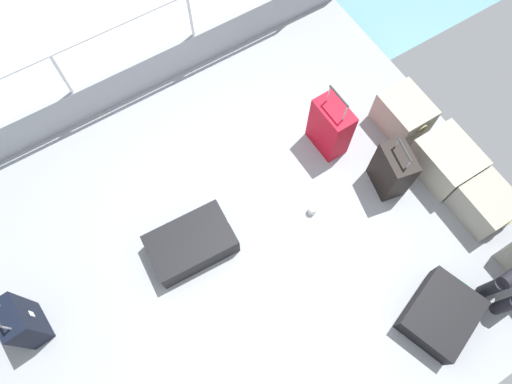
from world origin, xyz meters
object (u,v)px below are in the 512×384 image
Objects in this scene: cargo_crate_0 at (403,114)px; suitcase_2 at (441,315)px; suitcase_3 at (22,322)px; suitcase_0 at (191,244)px; cargo_crate_1 at (446,161)px; cargo_crate_2 at (485,204)px; suitcase_5 at (392,170)px; suitcase_1 at (330,127)px; paper_cup at (312,210)px.

suitcase_2 is at bearing -29.00° from cargo_crate_0.
suitcase_2 is 1.06× the size of suitcase_3.
suitcase_3 reaches higher than suitcase_0.
cargo_crate_1 reaches higher than cargo_crate_2.
suitcase_0 is 1.14× the size of suitcase_5.
suitcase_3 is (-1.84, -3.12, 0.16)m from suitcase_2.
suitcase_1 is at bearing 98.77° from suitcase_0.
cargo_crate_0 is at bearing -178.58° from cargo_crate_2.
suitcase_5 is (-0.73, -0.58, 0.10)m from cargo_crate_2.
suitcase_3 is at bearing -98.47° from suitcase_5.
cargo_crate_1 is at bearing 76.71° from suitcase_0.
cargo_crate_2 is at bearing 119.47° from suitcase_2.
suitcase_1 reaches higher than cargo_crate_2.
suitcase_2 is (2.01, -0.19, -0.19)m from suitcase_1.
suitcase_1 is 0.74m from suitcase_5.
suitcase_1 reaches higher than paper_cup.
cargo_crate_1 reaches higher than suitcase_0.
suitcase_0 is 1.03× the size of suitcase_2.
cargo_crate_0 is 0.65m from cargo_crate_1.
suitcase_3 reaches higher than paper_cup.
paper_cup is at bearing -99.03° from suitcase_5.
cargo_crate_0 reaches higher than suitcase_0.
suitcase_0 is at bearing -104.07° from paper_cup.
cargo_crate_1 is at bearing 0.96° from cargo_crate_0.
suitcase_3 is 1.05× the size of suitcase_5.
suitcase_1 is 1.09× the size of suitcase_2.
suitcase_0 is at bearing -114.18° from cargo_crate_2.
cargo_crate_1 is (0.65, 0.01, 0.00)m from cargo_crate_0.
suitcase_0 is (-0.61, -2.57, -0.07)m from cargo_crate_1.
suitcase_2 is at bearing 59.49° from suitcase_3.
cargo_crate_0 is 0.69× the size of suitcase_0.
cargo_crate_1 is 0.89× the size of suitcase_5.
suitcase_5 reaches higher than suitcase_2.
cargo_crate_2 is 1.65m from paper_cup.
suitcase_2 is 3.63m from suitcase_3.
suitcase_2 is 1.11× the size of suitcase_5.
suitcase_1 reaches higher than cargo_crate_0.
cargo_crate_2 reaches higher than paper_cup.
cargo_crate_1 is 0.56m from cargo_crate_2.
suitcase_3 is (0.17, -3.31, -0.03)m from suitcase_1.
suitcase_0 is 1.23m from paper_cup.
suitcase_5 reaches higher than paper_cup.
suitcase_1 is at bearing -105.79° from cargo_crate_0.
suitcase_3 is at bearing -98.31° from paper_cup.
cargo_crate_0 is 2.04m from suitcase_2.
cargo_crate_2 is at bearing 38.40° from suitcase_5.
cargo_crate_0 is 5.54× the size of paper_cup.
suitcase_1 reaches higher than cargo_crate_1.
suitcase_3 reaches higher than suitcase_2.
suitcase_5 is (0.53, 3.56, -0.00)m from suitcase_3.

